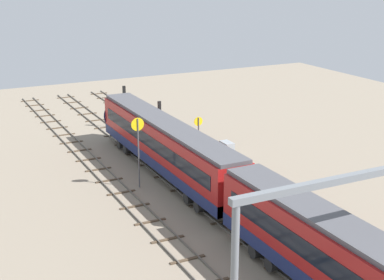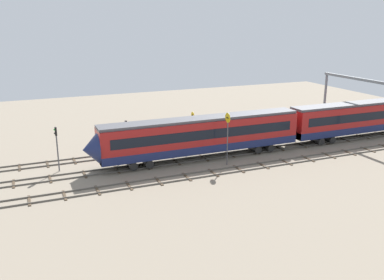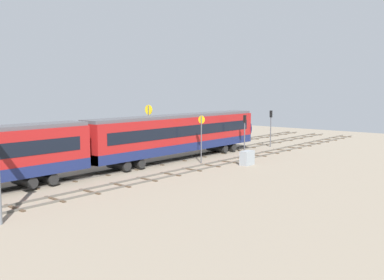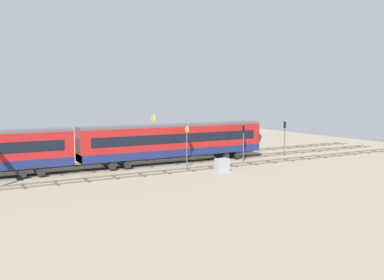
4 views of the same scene
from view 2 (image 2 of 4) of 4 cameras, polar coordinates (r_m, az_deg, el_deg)
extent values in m
plane|color=gray|center=(50.69, 5.23, -2.02)|extent=(95.41, 95.41, 0.00)
cube|color=#59544C|center=(55.46, 2.53, -0.29)|extent=(79.41, 0.07, 0.16)
cube|color=#59544C|center=(54.22, 3.17, -0.68)|extent=(79.41, 0.07, 0.16)
cube|color=#473828|center=(72.22, 24.43, 2.10)|extent=(0.24, 2.40, 0.08)
cube|color=#473828|center=(70.12, 22.78, 1.91)|extent=(0.24, 2.40, 0.08)
cube|color=#473828|center=(68.09, 21.03, 1.70)|extent=(0.24, 2.40, 0.08)
cube|color=#473828|center=(66.12, 19.17, 1.48)|extent=(0.24, 2.40, 0.08)
cube|color=#473828|center=(64.23, 17.21, 1.24)|extent=(0.24, 2.40, 0.08)
cube|color=#473828|center=(62.42, 15.13, 0.99)|extent=(0.24, 2.40, 0.08)
cube|color=#473828|center=(60.69, 12.92, 0.72)|extent=(0.24, 2.40, 0.08)
cube|color=#473828|center=(59.07, 10.59, 0.43)|extent=(0.24, 2.40, 0.08)
cube|color=#473828|center=(57.54, 8.14, 0.13)|extent=(0.24, 2.40, 0.08)
cube|color=#473828|center=(56.14, 5.56, -0.19)|extent=(0.24, 2.40, 0.08)
cube|color=#473828|center=(54.85, 2.85, -0.52)|extent=(0.24, 2.40, 0.08)
cube|color=#473828|center=(53.69, 0.01, -0.87)|extent=(0.24, 2.40, 0.08)
cube|color=#473828|center=(52.67, -2.94, -1.23)|extent=(0.24, 2.40, 0.08)
cube|color=#473828|center=(51.80, -6.00, -1.60)|extent=(0.24, 2.40, 0.08)
cube|color=#473828|center=(51.09, -9.16, -1.97)|extent=(0.24, 2.40, 0.08)
cube|color=#473828|center=(50.53, -12.39, -2.35)|extent=(0.24, 2.40, 0.08)
cube|color=#473828|center=(50.14, -15.70, -2.73)|extent=(0.24, 2.40, 0.08)
cube|color=#473828|center=(49.93, -19.04, -3.10)|extent=(0.24, 2.40, 0.08)
cube|color=#473828|center=(49.88, -22.40, -3.47)|extent=(0.24, 2.40, 0.08)
cube|color=#59544C|center=(51.27, 4.86, -1.71)|extent=(79.41, 0.07, 0.16)
cube|color=#59544C|center=(50.07, 5.61, -2.17)|extent=(79.41, 0.07, 0.16)
cube|color=#473828|center=(65.24, 24.36, 0.74)|extent=(0.24, 2.40, 0.08)
cube|color=#473828|center=(62.79, 22.19, 0.43)|extent=(0.24, 2.40, 0.08)
cube|color=#473828|center=(60.45, 19.86, 0.09)|extent=(0.24, 2.40, 0.08)
cube|color=#473828|center=(58.22, 17.34, -0.27)|extent=(0.24, 2.40, 0.08)
cube|color=#473828|center=(56.11, 14.63, -0.65)|extent=(0.24, 2.40, 0.08)
cube|color=#473828|center=(54.14, 11.71, -1.07)|extent=(0.24, 2.40, 0.08)
cube|color=#473828|center=(52.33, 8.58, -1.51)|extent=(0.24, 2.40, 0.08)
cube|color=#473828|center=(50.68, 5.23, -1.98)|extent=(0.24, 2.40, 0.08)
cube|color=#473828|center=(49.22, 1.67, -2.46)|extent=(0.24, 2.40, 0.08)
cube|color=#473828|center=(47.97, -2.09, -2.97)|extent=(0.24, 2.40, 0.08)
cube|color=#473828|center=(46.94, -6.05, -3.49)|extent=(0.24, 2.40, 0.08)
cube|color=#473828|center=(46.14, -10.16, -4.01)|extent=(0.24, 2.40, 0.08)
cube|color=#473828|center=(45.59, -14.40, -4.52)|extent=(0.24, 2.40, 0.08)
cube|color=#473828|center=(45.30, -18.72, -5.02)|extent=(0.24, 2.40, 0.08)
cube|color=#473828|center=(45.27, -23.08, -5.49)|extent=(0.24, 2.40, 0.08)
cube|color=#59544C|center=(47.22, 7.60, -3.37)|extent=(79.41, 0.07, 0.16)
cube|color=#59544C|center=(46.07, 8.49, -3.91)|extent=(79.41, 0.07, 0.16)
cube|color=#473828|center=(56.79, 22.80, -1.21)|extent=(0.24, 2.40, 0.08)
cube|color=#473828|center=(54.71, 20.54, -1.60)|extent=(0.24, 2.40, 0.08)
cube|color=#473828|center=(52.71, 18.10, -2.01)|extent=(0.24, 2.40, 0.08)
cube|color=#473828|center=(50.83, 15.48, -2.46)|extent=(0.24, 2.40, 0.08)
cube|color=#473828|center=(49.06, 12.66, -2.93)|extent=(0.24, 2.40, 0.08)
cube|color=#473828|center=(47.42, 9.63, -3.42)|extent=(0.24, 2.40, 0.08)
cube|color=#473828|center=(45.93, 6.39, -3.94)|extent=(0.24, 2.40, 0.08)
cube|color=#473828|center=(44.59, 2.95, -4.48)|extent=(0.24, 2.40, 0.08)
cube|color=#473828|center=(43.43, -0.70, -5.04)|extent=(0.24, 2.40, 0.08)
cube|color=#473828|center=(42.46, -4.54, -5.59)|extent=(0.24, 2.40, 0.08)
cube|color=#473828|center=(41.69, -8.55, -6.15)|extent=(0.24, 2.40, 0.08)
cube|color=#473828|center=(41.14, -12.70, -6.69)|extent=(0.24, 2.40, 0.08)
cube|color=#473828|center=(40.80, -16.94, -7.21)|extent=(0.24, 2.40, 0.08)
cube|color=#473828|center=(40.69, -21.24, -7.69)|extent=(0.24, 2.40, 0.08)
cube|color=maroon|center=(48.31, 1.44, 0.67)|extent=(24.00, 2.90, 3.60)
cube|color=navy|center=(48.68, 1.43, -0.86)|extent=(24.00, 2.94, 0.90)
cube|color=#4C4C51|center=(47.83, 1.46, 2.93)|extent=(24.00, 2.50, 0.30)
cube|color=black|center=(49.49, 0.75, 1.57)|extent=(22.00, 0.04, 1.10)
cube|color=black|center=(46.91, 2.17, 0.75)|extent=(22.00, 0.04, 1.10)
cylinder|color=black|center=(52.90, 9.94, -0.73)|extent=(0.90, 2.70, 0.90)
cylinder|color=black|center=(51.98, 8.26, -0.96)|extent=(0.90, 2.70, 0.90)
cylinder|color=black|center=(46.72, -6.20, -2.85)|extent=(0.90, 2.70, 0.90)
cylinder|color=black|center=(46.28, -8.33, -3.11)|extent=(0.90, 2.70, 0.90)
cube|color=maroon|center=(62.43, 22.72, 2.96)|extent=(24.00, 2.90, 3.60)
cube|color=navy|center=(62.72, 22.59, 1.76)|extent=(24.00, 2.94, 0.90)
cube|color=#4C4C51|center=(62.06, 22.92, 4.71)|extent=(24.00, 2.50, 0.30)
cube|color=black|center=(63.35, 21.84, 3.63)|extent=(22.00, 0.04, 1.10)
cube|color=black|center=(61.36, 23.72, 3.05)|extent=(22.00, 0.04, 1.10)
cylinder|color=black|center=(58.40, 17.78, 0.33)|extent=(0.90, 2.70, 0.90)
cylinder|color=black|center=(57.27, 16.40, 0.14)|extent=(0.90, 2.70, 0.90)
cone|color=navy|center=(44.86, -13.66, -1.24)|extent=(1.60, 3.24, 3.24)
cylinder|color=slate|center=(66.67, 17.59, 5.13)|extent=(0.36, 0.36, 7.77)
cube|color=slate|center=(60.82, 22.28, 7.58)|extent=(0.40, 15.02, 0.35)
cylinder|color=#4C4C51|center=(51.29, 0.13, 1.13)|extent=(0.12, 0.12, 4.91)
cylinder|color=yellow|center=(50.78, 0.09, 3.40)|extent=(0.05, 0.81, 0.81)
cube|color=black|center=(50.77, 0.06, 3.40)|extent=(0.02, 0.37, 0.12)
cylinder|color=#4C4C51|center=(46.29, 4.84, 0.06)|extent=(0.12, 0.12, 5.92)
cylinder|color=yellow|center=(45.66, 4.87, 3.03)|extent=(0.05, 1.09, 1.09)
cube|color=black|center=(45.64, 4.84, 3.03)|extent=(0.02, 0.49, 0.12)
cylinder|color=#4C4C51|center=(46.73, -17.77, -1.77)|extent=(0.14, 0.14, 3.97)
cube|color=black|center=(46.07, -18.03, 1.12)|extent=(0.20, 0.32, 0.90)
sphere|color=green|center=(46.02, -18.18, 1.34)|extent=(0.20, 0.20, 0.20)
sphere|color=#262626|center=(46.11, -18.14, 0.87)|extent=(0.20, 0.20, 0.20)
cylinder|color=#4C4C51|center=(48.79, -8.84, -0.56)|extent=(0.14, 0.14, 3.75)
cube|color=black|center=(48.19, -8.96, 2.08)|extent=(0.20, 0.32, 0.90)
sphere|color=red|center=(48.12, -9.10, 2.30)|extent=(0.20, 0.20, 0.20)
sphere|color=#262626|center=(48.21, -9.08, 1.84)|extent=(0.20, 0.20, 0.20)
cube|color=gray|center=(54.80, -3.70, 0.20)|extent=(1.52, 0.90, 1.45)
cube|color=#333333|center=(54.50, -4.47, 0.33)|extent=(0.02, 0.63, 0.24)
camera|label=1|loc=(66.27, 47.79, 12.68)|focal=52.82mm
camera|label=3|loc=(91.53, 13.54, 10.59)|focal=40.41mm
camera|label=4|loc=(98.10, 3.09, 11.80)|focal=38.92mm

